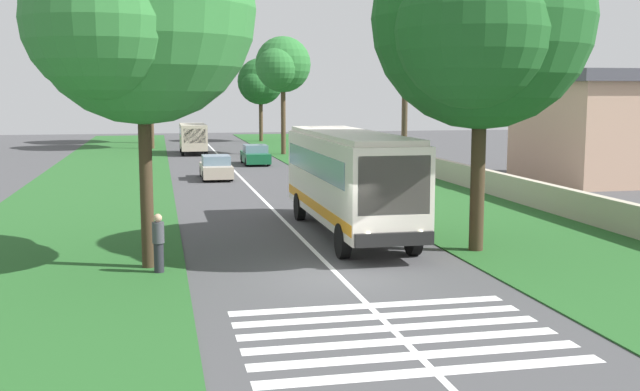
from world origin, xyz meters
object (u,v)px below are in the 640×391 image
object	(u,v)px
trailing_car_1	(255,155)
trailing_car_0	(216,168)
roadside_tree_right_1	(474,26)
coach_bus	(348,176)
trailing_minibus_0	(193,136)
roadside_tree_left_2	(142,64)
utility_pole	(404,124)
roadside_tree_left_0	(148,57)
roadside_tree_right_2	(259,83)
pedestrian	(158,242)
roadside_tree_right_0	(281,66)
roadside_building	(595,126)
roadside_tree_left_1	(135,16)

from	to	relation	value
trailing_car_1	trailing_car_0	bearing A→B (deg)	158.61
trailing_car_0	roadside_tree_right_1	xyz separation A→B (m)	(-22.84, -6.53, 6.55)
coach_bus	trailing_minibus_0	world-z (taller)	coach_bus
roadside_tree_left_2	utility_pole	world-z (taller)	roadside_tree_left_2
roadside_tree_left_0	roadside_tree_right_2	world-z (taller)	roadside_tree_left_0
coach_bus	pedestrian	bearing A→B (deg)	125.49
roadside_tree_left_2	roadside_tree_right_1	distance (m)	58.94
trailing_minibus_0	roadside_tree_right_0	xyz separation A→B (m)	(-2.20, -7.24, 5.78)
trailing_car_0	roadside_tree_right_2	bearing A→B (deg)	-11.70
trailing_car_0	pedestrian	bearing A→B (deg)	171.92
trailing_car_0	roadside_tree_right_2	distance (m)	36.51
trailing_car_0	roadside_building	size ratio (longest dim) A/B	0.45
coach_bus	utility_pole	xyz separation A→B (m)	(3.09, -3.12, 1.71)
roadside_tree_right_0	roadside_tree_left_1	bearing A→B (deg)	165.29
roadside_tree_left_2	pedestrian	size ratio (longest dim) A/B	6.75
roadside_tree_left_0	roadside_tree_left_2	distance (m)	8.57
roadside_tree_left_0	roadside_tree_left_2	world-z (taller)	roadside_tree_left_0
trailing_car_0	coach_bus	bearing A→B (deg)	-170.16
utility_pole	roadside_tree_left_2	bearing A→B (deg)	12.40
roadside_tree_left_0	pedestrian	bearing A→B (deg)	-179.24
coach_bus	roadside_tree_right_2	bearing A→B (deg)	-4.17
roadside_tree_right_2	utility_pole	size ratio (longest dim) A/B	1.19
coach_bus	pedestrian	size ratio (longest dim) A/B	6.60
roadside_tree_right_1	roadside_tree_right_2	world-z (taller)	roadside_tree_right_1
roadside_tree_left_0	roadside_building	size ratio (longest dim) A/B	1.25
roadside_tree_left_2	pedestrian	bearing A→B (deg)	-178.68
roadside_tree_left_1	pedestrian	xyz separation A→B (m)	(-0.88, -0.46, -6.38)
roadside_building	pedestrian	size ratio (longest dim) A/B	5.67
roadside_building	pedestrian	distance (m)	31.09
trailing_minibus_0	roadside_tree_right_1	xyz separation A→B (m)	(-42.40, -6.99, 5.67)
roadside_tree_left_2	utility_pole	size ratio (longest dim) A/B	1.55
roadside_tree_right_2	pedestrian	size ratio (longest dim) A/B	5.19
trailing_car_1	utility_pole	bearing A→B (deg)	-173.24
trailing_car_1	roadside_building	world-z (taller)	roadside_building
coach_bus	roadside_building	size ratio (longest dim) A/B	1.16
roadside_tree_right_1	coach_bus	bearing A→B (deg)	41.74
roadside_tree_left_1	utility_pole	bearing A→B (deg)	-55.79
roadside_tree_right_0	coach_bus	bearing A→B (deg)	174.65
roadside_tree_left_1	roadside_tree_left_0	bearing A→B (deg)	0.25
trailing_minibus_0	roadside_building	size ratio (longest dim) A/B	0.63
coach_bus	utility_pole	distance (m)	4.72
roadside_tree_left_0	roadside_tree_left_1	size ratio (longest dim) A/B	1.12
roadside_tree_left_1	roadside_tree_right_0	world-z (taller)	roadside_tree_left_1
roadside_tree_left_1	roadside_tree_right_2	size ratio (longest dim) A/B	1.22
pedestrian	trailing_car_1	bearing A→B (deg)	-11.83
coach_bus	roadside_tree_left_2	size ratio (longest dim) A/B	0.98
coach_bus	trailing_minibus_0	xyz separation A→B (m)	(38.83, 3.81, -0.60)
trailing_car_0	roadside_tree_left_1	distance (m)	24.45
roadside_tree_left_1	roadside_tree_right_1	bearing A→B (deg)	-87.93
roadside_tree_right_0	trailing_car_0	bearing A→B (deg)	158.68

